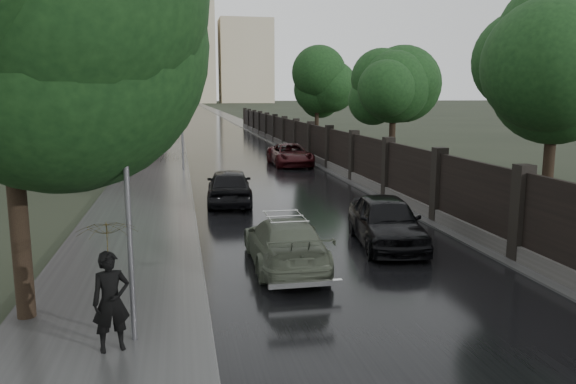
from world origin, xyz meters
The scene contains 18 objects.
ground centered at (0.00, 0.00, 0.00)m, with size 800.00×800.00×0.00m, color black.
road centered at (0.00, 190.00, 0.01)m, with size 8.00×420.00×0.02m, color black.
sidewalk_left centered at (-6.00, 190.00, 0.08)m, with size 4.00×420.00×0.16m, color #2D2D2D.
verge_right centered at (5.50, 190.00, 0.04)m, with size 3.00×420.00×0.08m, color #2D2D2D.
fence_right centered at (4.60, 32.01, 1.01)m, with size 0.45×75.72×2.70m.
tree_left_far centered at (-8.00, 30.00, 5.24)m, with size 4.25×4.25×7.39m.
tree_right_a centered at (7.50, 8.00, 4.95)m, with size 4.08×4.08×7.01m.
tree_right_b centered at (7.50, 22.00, 4.95)m, with size 4.08×4.08×7.01m.
tree_right_c centered at (7.50, 40.00, 4.95)m, with size 4.08×4.08×7.01m.
lamp_post centered at (-5.40, 1.50, 2.67)m, with size 0.25×0.12×5.11m.
traffic_light centered at (-4.30, 24.99, 2.40)m, with size 0.16×0.32×4.00m.
brick_building centered at (-18.00, 52.00, 10.00)m, with size 24.00×18.00×20.00m, color black.
stalinist_tower centered at (0.00, 300.00, 38.38)m, with size 92.00×30.00×159.00m.
volga_sedan centered at (-1.80, 5.81, 0.66)m, with size 1.86×4.58×1.33m, color #4C5342.
hatchback_left centered at (-2.49, 14.70, 0.77)m, with size 1.83×4.54×1.55m, color black.
car_right_near centered at (1.60, 7.26, 0.77)m, with size 1.82×4.52×1.54m, color black.
car_right_far centered at (2.52, 26.92, 0.71)m, with size 2.37×5.13×1.43m, color black.
pedestrian_umbrella centered at (-5.73, 1.14, 2.00)m, with size 1.27×1.29×2.76m.
Camera 1 is at (-4.48, -8.46, 4.56)m, focal length 35.00 mm.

